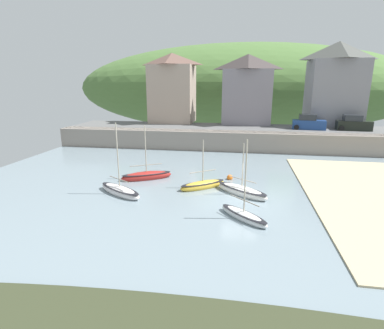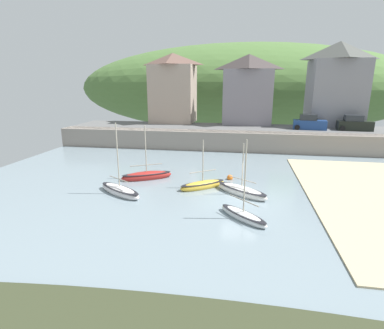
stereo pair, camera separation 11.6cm
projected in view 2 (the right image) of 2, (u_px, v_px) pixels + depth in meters
ground at (269, 283)px, 12.55m from camera, size 48.00×41.00×0.61m
quay_seawall at (243, 139)px, 38.22m from camera, size 48.00×9.40×2.40m
hillside_backdrop at (244, 88)px, 72.66m from camera, size 80.00×44.00×20.27m
waterfront_building_left at (173, 88)px, 45.70m from camera, size 6.68×6.08×10.17m
waterfront_building_centre at (248, 89)px, 43.91m from camera, size 7.17×5.80×9.86m
waterfront_building_right at (336, 84)px, 41.76m from camera, size 7.33×6.28×11.33m
dinghy_open_wooden at (120, 191)px, 23.11m from camera, size 4.43×3.37×5.65m
sailboat_blue_trim at (147, 176)px, 26.74m from camera, size 4.45×3.12×4.98m
sailboat_tall_mast at (242, 191)px, 23.00m from camera, size 4.34×3.65×4.15m
motorboat_with_cabin at (243, 215)px, 18.85m from camera, size 3.37×3.32×5.18m
sailboat_far_left at (203, 185)px, 24.40m from camera, size 3.81×3.18×4.13m
parked_car_near_slipway at (309, 123)px, 39.40m from camera, size 4.26×2.15×1.95m
parked_car_by_wall at (354, 124)px, 38.50m from camera, size 4.21×1.99×1.95m
mooring_buoy at (230, 178)px, 26.67m from camera, size 0.52×0.52×0.52m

